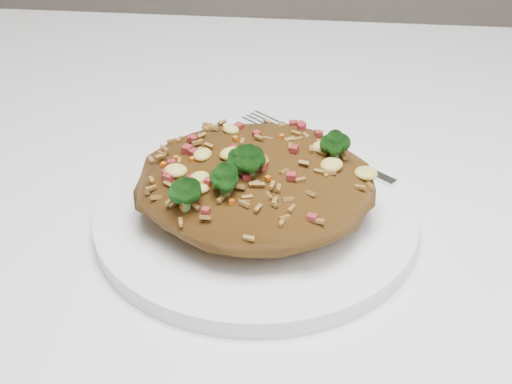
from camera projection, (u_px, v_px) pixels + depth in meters
dining_table at (297, 290)px, 0.61m from camera, size 1.20×0.80×0.75m
plate at (256, 216)px, 0.54m from camera, size 0.24×0.24×0.01m
fried_rice at (256, 174)px, 0.52m from camera, size 0.18×0.16×0.07m
fork at (323, 150)px, 0.60m from camera, size 0.14×0.11×0.00m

